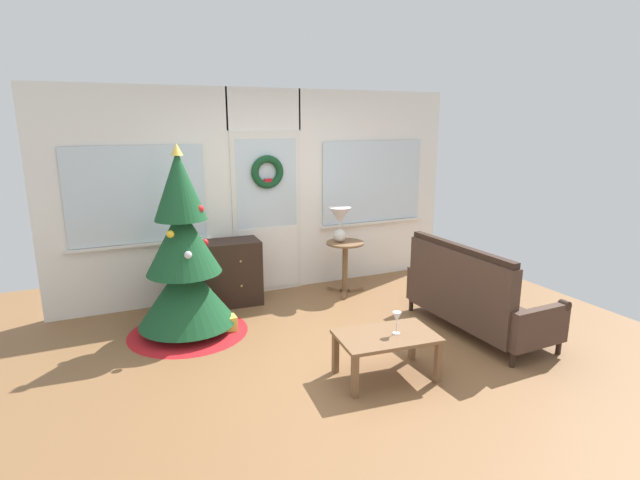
{
  "coord_description": "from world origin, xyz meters",
  "views": [
    {
      "loc": [
        -1.97,
        -3.85,
        2.17
      ],
      "look_at": [
        0.05,
        0.55,
        1.0
      ],
      "focal_mm": 27.9,
      "sensor_mm": 36.0,
      "label": 1
    }
  ],
  "objects_px": {
    "christmas_tree": "(184,268)",
    "settee_sofa": "(471,298)",
    "coffee_table": "(386,341)",
    "wine_glass": "(397,318)",
    "gift_box": "(228,324)",
    "dresser_cabinet": "(222,273)",
    "table_lamp": "(340,220)",
    "side_table": "(345,257)"
  },
  "relations": [
    {
      "from": "coffee_table",
      "to": "gift_box",
      "type": "distance_m",
      "value": 1.82
    },
    {
      "from": "settee_sofa",
      "to": "side_table",
      "type": "xyz_separation_m",
      "value": [
        -0.63,
        1.63,
        0.1
      ]
    },
    {
      "from": "dresser_cabinet",
      "to": "table_lamp",
      "type": "bearing_deg",
      "value": -7.82
    },
    {
      "from": "coffee_table",
      "to": "settee_sofa",
      "type": "bearing_deg",
      "value": 18.64
    },
    {
      "from": "christmas_tree",
      "to": "settee_sofa",
      "type": "bearing_deg",
      "value": -24.34
    },
    {
      "from": "settee_sofa",
      "to": "wine_glass",
      "type": "relative_size",
      "value": 8.51
    },
    {
      "from": "dresser_cabinet",
      "to": "wine_glass",
      "type": "bearing_deg",
      "value": -68.13
    },
    {
      "from": "christmas_tree",
      "to": "settee_sofa",
      "type": "relative_size",
      "value": 1.18
    },
    {
      "from": "wine_glass",
      "to": "side_table",
      "type": "bearing_deg",
      "value": 74.18
    },
    {
      "from": "dresser_cabinet",
      "to": "table_lamp",
      "type": "xyz_separation_m",
      "value": [
        1.47,
        -0.2,
        0.57
      ]
    },
    {
      "from": "side_table",
      "to": "table_lamp",
      "type": "xyz_separation_m",
      "value": [
        -0.06,
        0.04,
        0.48
      ]
    },
    {
      "from": "settee_sofa",
      "to": "dresser_cabinet",
      "type": "bearing_deg",
      "value": 139.03
    },
    {
      "from": "christmas_tree",
      "to": "wine_glass",
      "type": "distance_m",
      "value": 2.23
    },
    {
      "from": "settee_sofa",
      "to": "gift_box",
      "type": "distance_m",
      "value": 2.55
    },
    {
      "from": "settee_sofa",
      "to": "wine_glass",
      "type": "height_order",
      "value": "settee_sofa"
    },
    {
      "from": "settee_sofa",
      "to": "wine_glass",
      "type": "xyz_separation_m",
      "value": [
        -1.22,
        -0.46,
        0.16
      ]
    },
    {
      "from": "table_lamp",
      "to": "gift_box",
      "type": "distance_m",
      "value": 1.94
    },
    {
      "from": "gift_box",
      "to": "coffee_table",
      "type": "bearing_deg",
      "value": -56.25
    },
    {
      "from": "dresser_cabinet",
      "to": "wine_glass",
      "type": "xyz_separation_m",
      "value": [
        0.93,
        -2.33,
        0.15
      ]
    },
    {
      "from": "christmas_tree",
      "to": "settee_sofa",
      "type": "distance_m",
      "value": 2.97
    },
    {
      "from": "wine_glass",
      "to": "gift_box",
      "type": "xyz_separation_m",
      "value": [
        -1.09,
        1.51,
        -0.45
      ]
    },
    {
      "from": "settee_sofa",
      "to": "gift_box",
      "type": "relative_size",
      "value": 9.7
    },
    {
      "from": "table_lamp",
      "to": "coffee_table",
      "type": "xyz_separation_m",
      "value": [
        -0.62,
        -2.11,
        -0.62
      ]
    },
    {
      "from": "dresser_cabinet",
      "to": "settee_sofa",
      "type": "height_order",
      "value": "settee_sofa"
    },
    {
      "from": "christmas_tree",
      "to": "settee_sofa",
      "type": "height_order",
      "value": "christmas_tree"
    },
    {
      "from": "dresser_cabinet",
      "to": "gift_box",
      "type": "xyz_separation_m",
      "value": [
        -0.15,
        -0.82,
        -0.3
      ]
    },
    {
      "from": "side_table",
      "to": "wine_glass",
      "type": "bearing_deg",
      "value": -105.82
    },
    {
      "from": "settee_sofa",
      "to": "coffee_table",
      "type": "height_order",
      "value": "settee_sofa"
    },
    {
      "from": "table_lamp",
      "to": "wine_glass",
      "type": "relative_size",
      "value": 2.26
    },
    {
      "from": "wine_glass",
      "to": "settee_sofa",
      "type": "bearing_deg",
      "value": 20.54
    },
    {
      "from": "christmas_tree",
      "to": "coffee_table",
      "type": "xyz_separation_m",
      "value": [
        1.38,
        -1.66,
        -0.37
      ]
    },
    {
      "from": "dresser_cabinet",
      "to": "coffee_table",
      "type": "relative_size",
      "value": 1.04
    },
    {
      "from": "christmas_tree",
      "to": "dresser_cabinet",
      "type": "bearing_deg",
      "value": 50.73
    },
    {
      "from": "settee_sofa",
      "to": "gift_box",
      "type": "xyz_separation_m",
      "value": [
        -2.31,
        1.06,
        -0.29
      ]
    },
    {
      "from": "christmas_tree",
      "to": "side_table",
      "type": "xyz_separation_m",
      "value": [
        2.06,
        0.41,
        -0.23
      ]
    },
    {
      "from": "christmas_tree",
      "to": "dresser_cabinet",
      "type": "xyz_separation_m",
      "value": [
        0.53,
        0.65,
        -0.32
      ]
    },
    {
      "from": "table_lamp",
      "to": "wine_glass",
      "type": "distance_m",
      "value": 2.23
    },
    {
      "from": "coffee_table",
      "to": "wine_glass",
      "type": "height_order",
      "value": "wine_glass"
    },
    {
      "from": "table_lamp",
      "to": "gift_box",
      "type": "relative_size",
      "value": 2.57
    },
    {
      "from": "table_lamp",
      "to": "coffee_table",
      "type": "bearing_deg",
      "value": -106.32
    },
    {
      "from": "settee_sofa",
      "to": "coffee_table",
      "type": "bearing_deg",
      "value": -161.36
    },
    {
      "from": "christmas_tree",
      "to": "dresser_cabinet",
      "type": "relative_size",
      "value": 2.12
    }
  ]
}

